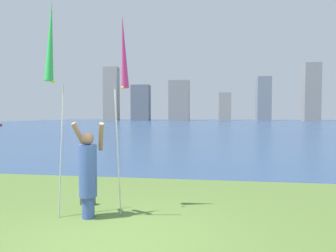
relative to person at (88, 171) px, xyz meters
name	(u,v)px	position (x,y,z in m)	size (l,w,h in m)	color
ground	(199,125)	(0.80, 49.93, -0.98)	(120.00, 138.00, 0.12)	#4C662D
person	(88,171)	(0.00, 0.00, 0.00)	(0.69, 0.51, 1.88)	#3F59A5
kite_flag_left	(51,45)	(-0.59, -0.25, 2.40)	(0.16, 0.62, 4.17)	#B2B2B7
kite_flag_right	(124,56)	(0.59, 0.48, 2.31)	(0.16, 0.80, 4.05)	#B2B2B7
bag	(88,200)	(-0.35, 0.77, -0.82)	(0.32, 0.12, 0.21)	#4C4742
skyline_tower_0	(111,94)	(-31.93, 93.62, 8.66)	(5.19, 3.42, 19.16)	gray
skyline_tower_1	(141,103)	(-20.78, 92.61, 5.31)	(6.39, 4.14, 12.47)	slate
skyline_tower_2	(179,101)	(-6.91, 90.13, 5.83)	(6.85, 4.46, 13.51)	gray
skyline_tower_3	(225,107)	(8.43, 93.20, 3.83)	(4.13, 3.88, 9.51)	gray
skyline_tower_4	(263,99)	(20.59, 89.93, 6.22)	(4.35, 4.09, 14.28)	gray
skyline_tower_5	(312,92)	(35.87, 91.50, 8.42)	(5.02, 3.08, 18.69)	gray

